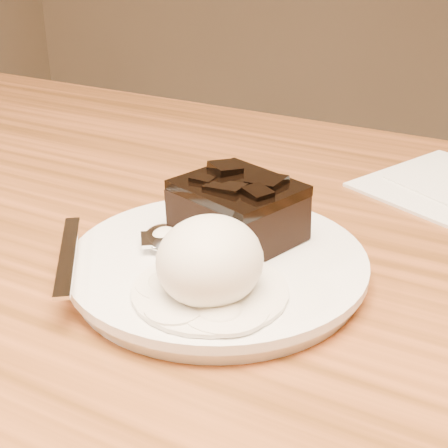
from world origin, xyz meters
The scene contains 8 objects.
plate centered at (0.04, -0.01, 0.76)m, with size 0.22×0.22×0.02m, color white.
brownie centered at (0.04, 0.03, 0.79)m, with size 0.08×0.07×0.04m, color black.
ice_cream_scoop centered at (0.06, -0.05, 0.79)m, with size 0.07×0.07×0.06m, color white.
melt_puddle centered at (0.06, -0.05, 0.77)m, with size 0.10×0.10×0.00m, color white.
spoon centered at (-0.01, -0.01, 0.77)m, with size 0.03×0.18×0.01m, color silver, non-canonical shape.
crumb_a centered at (0.04, -0.06, 0.77)m, with size 0.01×0.01×0.00m, color black.
crumb_b centered at (0.06, -0.01, 0.77)m, with size 0.01×0.01×0.00m, color black.
crumb_c centered at (0.00, -0.01, 0.77)m, with size 0.01×0.00×0.00m, color black.
Camera 1 is at (0.25, -0.38, 1.00)m, focal length 52.98 mm.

